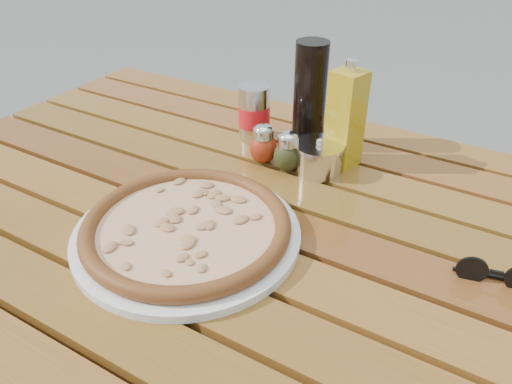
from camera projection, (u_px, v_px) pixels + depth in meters
The scene contains 10 objects.
table at pixel (250, 247), 0.89m from camera, with size 1.40×0.90×0.75m.
plate at pixel (187, 234), 0.79m from camera, with size 0.36×0.36×0.01m, color white.
pizza at pixel (186, 226), 0.78m from camera, with size 0.46×0.46×0.03m.
pepper_shaker at pixel (263, 144), 0.98m from camera, with size 0.07×0.07×0.08m.
oregano_shaker at pixel (288, 152), 0.95m from camera, with size 0.06×0.06×0.08m.
dark_bottle at pixel (310, 96), 1.00m from camera, with size 0.07×0.07×0.22m, color black.
soda_can at pixel (254, 114), 1.05m from camera, with size 0.09×0.09×0.12m.
olive_oil_cruet at pixel (346, 119), 0.94m from camera, with size 0.07×0.07×0.21m.
parmesan_tin at pixel (319, 157), 0.95m from camera, with size 0.13×0.13×0.07m.
sunglasses at pixel (496, 274), 0.70m from camera, with size 0.11×0.05×0.04m.
Camera 1 is at (0.36, -0.59, 1.24)m, focal length 35.00 mm.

